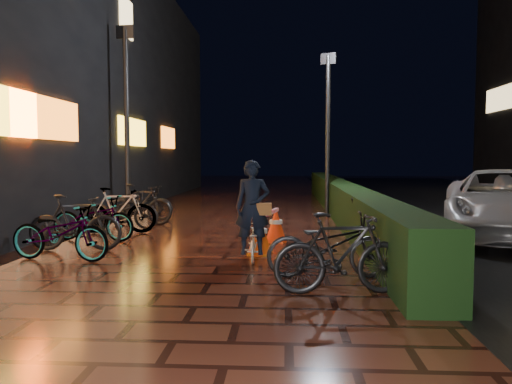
# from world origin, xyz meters

# --- Properties ---
(ground) EXTENTS (80.00, 80.00, 0.00)m
(ground) POSITION_xyz_m (0.00, 0.00, 0.00)
(ground) COLOR #381911
(ground) RESTS_ON ground
(hedge) EXTENTS (0.70, 20.00, 1.00)m
(hedge) POSITION_xyz_m (3.30, 8.00, 0.50)
(hedge) COLOR black
(hedge) RESTS_ON ground
(van) EXTENTS (4.03, 5.87, 1.49)m
(van) POSITION_xyz_m (6.46, 3.82, 0.75)
(van) COLOR #ABAAAF
(van) RESTS_ON ground
(lamp_post_hedge) EXTENTS (0.45, 0.24, 4.76)m
(lamp_post_hedge) POSITION_xyz_m (2.85, 7.31, 2.62)
(lamp_post_hedge) COLOR black
(lamp_post_hedge) RESTS_ON ground
(lamp_post_sf) EXTENTS (0.53, 0.16, 5.52)m
(lamp_post_sf) POSITION_xyz_m (-2.95, 6.83, 3.04)
(lamp_post_sf) COLOR black
(lamp_post_sf) RESTS_ON ground
(cyclist) EXTENTS (0.63, 1.22, 1.72)m
(cyclist) POSITION_xyz_m (1.07, 1.09, 0.64)
(cyclist) COLOR silver
(cyclist) RESTS_ON ground
(traffic_barrier) EXTENTS (0.73, 1.76, 0.72)m
(traffic_barrier) POSITION_xyz_m (1.30, 2.25, 0.36)
(traffic_barrier) COLOR #F74A0D
(traffic_barrier) RESTS_ON ground
(cart_assembly) EXTENTS (0.65, 0.55, 0.98)m
(cart_assembly) POSITION_xyz_m (3.24, 2.71, 0.50)
(cart_assembly) COLOR black
(cart_assembly) RESTS_ON ground
(parked_bikes_storefront) EXTENTS (2.10, 6.40, 1.07)m
(parked_bikes_storefront) POSITION_xyz_m (-2.33, 3.69, 0.50)
(parked_bikes_storefront) COLOR black
(parked_bikes_storefront) RESTS_ON ground
(parked_bikes_hedge) EXTENTS (1.92, 1.59, 1.07)m
(parked_bikes_hedge) POSITION_xyz_m (2.31, -0.52, 0.50)
(parked_bikes_hedge) COLOR black
(parked_bikes_hedge) RESTS_ON ground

